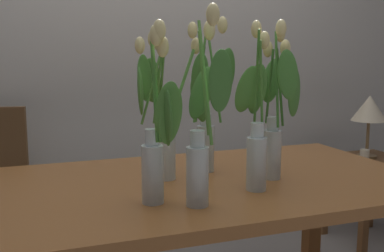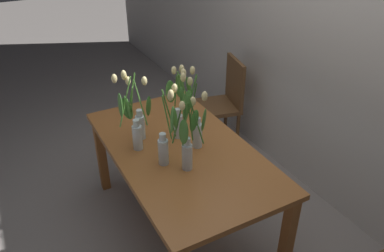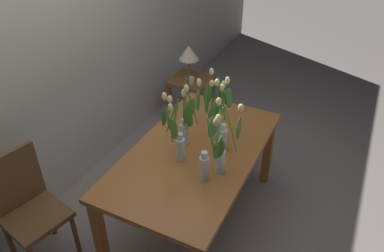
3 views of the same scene
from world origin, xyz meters
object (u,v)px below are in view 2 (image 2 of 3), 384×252
at_px(tulip_vase_5, 135,122).
at_px(dining_chair, 224,99).
at_px(tulip_vase_2, 188,138).
at_px(dining_table, 181,159).
at_px(tulip_vase_3, 136,118).
at_px(tulip_vase_0, 167,139).
at_px(tulip_vase_4, 179,108).
at_px(tulip_vase_1, 193,119).

height_order(tulip_vase_5, dining_chair, tulip_vase_5).
distance_m(tulip_vase_2, dining_chair, 1.54).
height_order(tulip_vase_2, tulip_vase_5, tulip_vase_5).
distance_m(dining_table, tulip_vase_3, 0.43).
height_order(dining_table, tulip_vase_5, tulip_vase_5).
bearing_deg(tulip_vase_2, dining_table, 164.09).
xyz_separation_m(tulip_vase_0, tulip_vase_4, (-0.28, 0.23, 0.03)).
bearing_deg(tulip_vase_4, tulip_vase_3, -106.28).
xyz_separation_m(tulip_vase_4, tulip_vase_5, (0.02, -0.34, -0.00)).
bearing_deg(tulip_vase_2, dining_chair, 137.66).
height_order(tulip_vase_1, tulip_vase_4, tulip_vase_1).
xyz_separation_m(tulip_vase_5, dining_chair, (-0.71, 1.19, -0.43)).
xyz_separation_m(tulip_vase_1, tulip_vase_4, (-0.19, -0.01, -0.00)).
relative_size(tulip_vase_0, tulip_vase_1, 0.97).
bearing_deg(tulip_vase_4, dining_chair, 129.05).
bearing_deg(tulip_vase_3, tulip_vase_0, 10.49).
bearing_deg(tulip_vase_2, tulip_vase_1, 144.67).
distance_m(tulip_vase_1, dining_chair, 1.29).
height_order(dining_table, tulip_vase_1, tulip_vase_1).
height_order(tulip_vase_4, dining_chair, tulip_vase_4).
height_order(dining_table, tulip_vase_2, tulip_vase_2).
relative_size(tulip_vase_1, tulip_vase_2, 1.03).
distance_m(tulip_vase_1, tulip_vase_2, 0.26).
bearing_deg(dining_chair, tulip_vase_3, -62.26).
relative_size(tulip_vase_1, tulip_vase_4, 1.09).
xyz_separation_m(dining_table, tulip_vase_5, (-0.14, -0.27, 0.30)).
distance_m(tulip_vase_0, tulip_vase_4, 0.36).
height_order(tulip_vase_0, tulip_vase_4, tulip_vase_0).
height_order(dining_table, tulip_vase_3, tulip_vase_3).
relative_size(dining_table, tulip_vase_3, 2.93).
distance_m(tulip_vase_3, dining_chair, 1.35).
relative_size(tulip_vase_4, tulip_vase_5, 0.93).
relative_size(tulip_vase_0, dining_chair, 0.61).
xyz_separation_m(dining_table, dining_chair, (-0.85, 0.92, -0.12)).
bearing_deg(dining_table, dining_chair, 132.69).
bearing_deg(dining_chair, tulip_vase_2, -42.34).
distance_m(tulip_vase_3, tulip_vase_4, 0.31).
xyz_separation_m(tulip_vase_0, dining_chair, (-0.96, 1.07, -0.40)).
xyz_separation_m(tulip_vase_3, tulip_vase_4, (0.09, 0.30, 0.04)).
relative_size(dining_table, dining_chair, 1.72).
xyz_separation_m(tulip_vase_2, tulip_vase_3, (-0.48, -0.15, -0.06)).
bearing_deg(dining_table, tulip_vase_4, 155.26).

